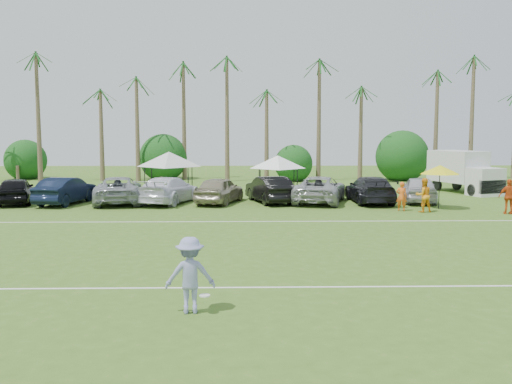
{
  "coord_description": "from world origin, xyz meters",
  "views": [
    {
      "loc": [
        1.5,
        -13.98,
        4.48
      ],
      "look_at": [
        2.09,
        12.89,
        1.6
      ],
      "focal_mm": 40.0,
      "sensor_mm": 36.0,
      "label": 1
    }
  ],
  "objects": [
    {
      "name": "ground",
      "position": [
        0.0,
        0.0,
        0.0
      ],
      "size": [
        120.0,
        120.0,
        0.0
      ],
      "primitive_type": "plane",
      "color": "#3E621D",
      "rests_on": "ground"
    },
    {
      "name": "field_lines",
      "position": [
        0.0,
        8.0,
        0.01
      ],
      "size": [
        80.0,
        12.1,
        0.01
      ],
      "color": "white",
      "rests_on": "ground"
    },
    {
      "name": "palm_tree_1",
      "position": [
        -17.0,
        38.0,
        8.35
      ],
      "size": [
        2.4,
        2.4,
        9.9
      ],
      "color": "brown",
      "rests_on": "ground"
    },
    {
      "name": "palm_tree_2",
      "position": [
        -12.0,
        38.0,
        9.21
      ],
      "size": [
        2.4,
        2.4,
        10.9
      ],
      "color": "brown",
      "rests_on": "ground"
    },
    {
      "name": "palm_tree_3",
      "position": [
        -8.0,
        38.0,
        10.06
      ],
      "size": [
        2.4,
        2.4,
        11.9
      ],
      "color": "brown",
      "rests_on": "ground"
    },
    {
      "name": "palm_tree_4",
      "position": [
        -4.0,
        38.0,
        7.48
      ],
      "size": [
        2.4,
        2.4,
        8.9
      ],
      "color": "brown",
      "rests_on": "ground"
    },
    {
      "name": "palm_tree_5",
      "position": [
        0.0,
        38.0,
        8.35
      ],
      "size": [
        2.4,
        2.4,
        9.9
      ],
      "color": "brown",
      "rests_on": "ground"
    },
    {
      "name": "palm_tree_6",
      "position": [
        4.0,
        38.0,
        9.21
      ],
      "size": [
        2.4,
        2.4,
        10.9
      ],
      "color": "brown",
      "rests_on": "ground"
    },
    {
      "name": "palm_tree_7",
      "position": [
        8.0,
        38.0,
        10.06
      ],
      "size": [
        2.4,
        2.4,
        11.9
      ],
      "color": "brown",
      "rests_on": "ground"
    },
    {
      "name": "palm_tree_8",
      "position": [
        13.0,
        38.0,
        7.48
      ],
      "size": [
        2.4,
        2.4,
        8.9
      ],
      "color": "brown",
      "rests_on": "ground"
    },
    {
      "name": "palm_tree_9",
      "position": [
        18.0,
        38.0,
        8.35
      ],
      "size": [
        2.4,
        2.4,
        9.9
      ],
      "color": "brown",
      "rests_on": "ground"
    },
    {
      "name": "palm_tree_10",
      "position": [
        23.0,
        38.0,
        9.21
      ],
      "size": [
        2.4,
        2.4,
        10.9
      ],
      "color": "brown",
      "rests_on": "ground"
    },
    {
      "name": "bush_tree_0",
      "position": [
        -19.0,
        39.0,
        1.8
      ],
      "size": [
        4.0,
        4.0,
        4.0
      ],
      "color": "brown",
      "rests_on": "ground"
    },
    {
      "name": "bush_tree_1",
      "position": [
        -6.0,
        39.0,
        1.8
      ],
      "size": [
        4.0,
        4.0,
        4.0
      ],
      "color": "brown",
      "rests_on": "ground"
    },
    {
      "name": "bush_tree_2",
      "position": [
        6.0,
        39.0,
        1.8
      ],
      "size": [
        4.0,
        4.0,
        4.0
      ],
      "color": "brown",
      "rests_on": "ground"
    },
    {
      "name": "bush_tree_3",
      "position": [
        16.0,
        39.0,
        1.8
      ],
      "size": [
        4.0,
        4.0,
        4.0
      ],
      "color": "brown",
      "rests_on": "ground"
    },
    {
      "name": "sideline_player_a",
      "position": [
        10.39,
        17.65,
        0.82
      ],
      "size": [
        0.7,
        0.59,
        1.65
      ],
      "primitive_type": "imported",
      "rotation": [
        0.0,
        0.0,
        2.76
      ],
      "color": "orange",
      "rests_on": "ground"
    },
    {
      "name": "sideline_player_b",
      "position": [
        11.46,
        17.12,
        0.94
      ],
      "size": [
        1.01,
        0.84,
        1.89
      ],
      "primitive_type": "imported",
      "rotation": [
        0.0,
        0.0,
        3.29
      ],
      "color": "#FFA01C",
      "rests_on": "ground"
    },
    {
      "name": "sideline_player_c",
      "position": [
        15.87,
        16.29,
        0.95
      ],
      "size": [
        1.18,
        0.66,
        1.9
      ],
      "primitive_type": "imported",
      "rotation": [
        0.0,
        0.0,
        2.96
      ],
      "color": "#D34E17",
      "rests_on": "ground"
    },
    {
      "name": "box_truck",
      "position": [
        17.59,
        27.1,
        1.62
      ],
      "size": [
        3.99,
        6.28,
        3.03
      ],
      "rotation": [
        0.0,
        0.0,
        0.33
      ],
      "color": "silver",
      "rests_on": "ground"
    },
    {
      "name": "canopy_tent_left",
      "position": [
        -3.62,
        25.24,
        3.07
      ],
      "size": [
        4.42,
        4.42,
        3.58
      ],
      "color": "black",
      "rests_on": "ground"
    },
    {
      "name": "canopy_tent_right",
      "position": [
        3.92,
        26.34,
        2.76
      ],
      "size": [
        3.97,
        3.97,
        3.22
      ],
      "color": "black",
      "rests_on": "ground"
    },
    {
      "name": "market_umbrella",
      "position": [
        12.77,
        18.4,
        2.28
      ],
      "size": [
        2.28,
        2.28,
        2.54
      ],
      "color": "black",
      "rests_on": "ground"
    },
    {
      "name": "frisbee_player",
      "position": [
        0.18,
        -0.22,
        0.95
      ],
      "size": [
        1.29,
        0.81,
        1.9
      ],
      "rotation": [
        0.0,
        0.0,
        3.23
      ],
      "color": "#8A90C4",
      "rests_on": "ground"
    },
    {
      "name": "parked_car_0",
      "position": [
        -12.59,
        21.33,
        0.83
      ],
      "size": [
        3.21,
        5.23,
        1.66
      ],
      "primitive_type": "imported",
      "rotation": [
        0.0,
        0.0,
        3.41
      ],
      "color": "black",
      "rests_on": "ground"
    },
    {
      "name": "parked_car_1",
      "position": [
        -9.44,
        21.1,
        0.83
      ],
      "size": [
        2.73,
        5.3,
        1.66
      ],
      "primitive_type": "imported",
      "rotation": [
        0.0,
        0.0,
        2.94
      ],
      "color": "black",
      "rests_on": "ground"
    },
    {
      "name": "parked_car_2",
      "position": [
        -6.3,
        21.42,
        0.83
      ],
      "size": [
        3.73,
        6.37,
        1.66
      ],
      "primitive_type": "imported",
      "rotation": [
        0.0,
        0.0,
        3.31
      ],
      "color": "#93979E",
      "rests_on": "ground"
    },
    {
      "name": "parked_car_3",
      "position": [
        -3.15,
        21.36,
        0.83
      ],
      "size": [
        3.84,
        6.16,
        1.66
      ],
      "primitive_type": "imported",
      "rotation": [
        0.0,
        0.0,
        2.86
      ],
      "color": "white",
      "rests_on": "ground"
    },
    {
      "name": "parked_car_4",
      "position": [
        -0.01,
        21.28,
        0.83
      ],
      "size": [
        3.31,
        5.25,
        1.66
      ],
      "primitive_type": "imported",
      "rotation": [
        0.0,
        0.0,
        2.84
      ],
      "color": "gray",
      "rests_on": "ground"
    },
    {
      "name": "parked_car_5",
      "position": [
        3.14,
        21.58,
        0.83
      ],
      "size": [
        3.11,
        5.34,
        1.66
      ],
      "primitive_type": "imported",
      "rotation": [
        0.0,
        0.0,
        3.43
      ],
      "color": "black",
      "rests_on": "ground"
    },
    {
      "name": "parked_car_6",
      "position": [
        6.28,
        21.47,
        0.83
      ],
      "size": [
        4.25,
        6.51,
        1.66
      ],
      "primitive_type": "imported",
      "rotation": [
        0.0,
        0.0,
        2.87
      ],
      "color": "#A1A2A4",
      "rests_on": "ground"
    },
    {
      "name": "parked_car_7",
      "position": [
        9.43,
        21.35,
        0.83
      ],
      "size": [
        2.41,
        5.77,
        1.66
      ],
      "primitive_type": "imported",
      "rotation": [
        0.0,
        0.0,
        3.16
      ],
      "color": "black",
      "rests_on": "ground"
    },
    {
      "name": "parked_car_8",
      "position": [
        12.57,
        21.51,
        0.83
      ],
      "size": [
        2.94,
        5.19,
        1.66
      ],
      "primitive_type": "imported",
      "rotation": [
        0.0,
        0.0,
        2.93
      ],
      "color": "silver",
      "rests_on": "ground"
    }
  ]
}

